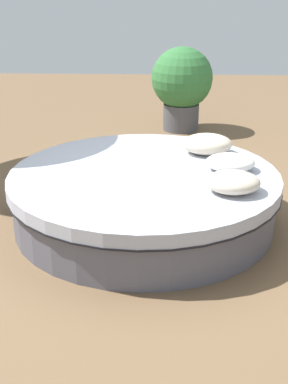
# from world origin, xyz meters

# --- Properties ---
(ground_plane) EXTENTS (16.00, 16.00, 0.00)m
(ground_plane) POSITION_xyz_m (0.00, 0.00, 0.00)
(ground_plane) COLOR brown
(round_bed) EXTENTS (2.44, 2.44, 0.49)m
(round_bed) POSITION_xyz_m (0.00, 0.00, 0.25)
(round_bed) COLOR #595966
(round_bed) RESTS_ON ground_plane
(throw_pillow_0) EXTENTS (0.44, 0.38, 0.17)m
(throw_pillow_0) POSITION_xyz_m (0.74, -0.42, 0.57)
(throw_pillow_0) COLOR beige
(throw_pillow_0) RESTS_ON round_bed
(throw_pillow_1) EXTENTS (0.44, 0.37, 0.15)m
(throw_pillow_1) POSITION_xyz_m (0.78, 0.09, 0.56)
(throw_pillow_1) COLOR white
(throw_pillow_1) RESTS_ON round_bed
(throw_pillow_2) EXTENTS (0.49, 0.39, 0.20)m
(throw_pillow_2) POSITION_xyz_m (0.60, 0.55, 0.58)
(throw_pillow_2) COLOR beige
(throw_pillow_2) RESTS_ON round_bed
(planter) EXTENTS (0.89, 0.89, 1.22)m
(planter) POSITION_xyz_m (0.43, 3.15, 0.69)
(planter) COLOR #4C4C51
(planter) RESTS_ON ground_plane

